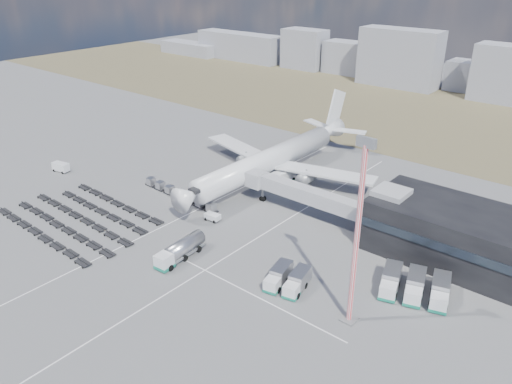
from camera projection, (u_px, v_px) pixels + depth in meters
The scene contains 16 objects.
ground at pixel (177, 226), 103.39m from camera, with size 420.00×420.00×0.00m, color #565659.
grass_strip at pixel (405, 112), 180.03m from camera, with size 420.00×90.00×0.01m, color #4D452E.
lane_markings at pixel (222, 235), 99.84m from camera, with size 47.12×110.00×0.01m.
terminal at pixel (453, 232), 90.25m from camera, with size 30.40×16.40×11.00m.
jet_bridge at pixel (298, 192), 106.29m from camera, with size 30.30×3.80×7.05m.
airliner at pixel (274, 158), 123.70m from camera, with size 51.59×64.53×17.62m.
skyline at pixel (492, 75), 194.45m from camera, with size 316.92×26.60×25.60m.
fuel_tanker at pixel (180, 250), 91.30m from camera, with size 3.73×11.35×3.60m.
pushback_tug at pixel (213, 217), 105.18m from camera, with size 3.29×1.85×1.48m, color silver.
utility_van at pixel (61, 167), 129.08m from camera, with size 4.52×2.04×2.39m, color silver.
catering_truck at pixel (284, 177), 122.19m from camera, with size 3.10×6.97×3.15m.
service_trucks_near at pixel (288, 279), 83.50m from camera, with size 7.25×8.16×2.86m.
service_trucks_far at pixel (415, 286), 81.40m from camera, with size 12.45×10.76×3.21m.
uld_row at pixel (180, 194), 114.68m from camera, with size 23.96×2.54×1.85m.
baggage_dollies at pixel (80, 218), 105.44m from camera, with size 35.42×20.53×0.79m.
floodlight_mast at pixel (357, 237), 70.07m from camera, with size 2.76×2.28×29.48m.
Camera 1 is at (70.40, -59.34, 50.26)m, focal length 35.00 mm.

